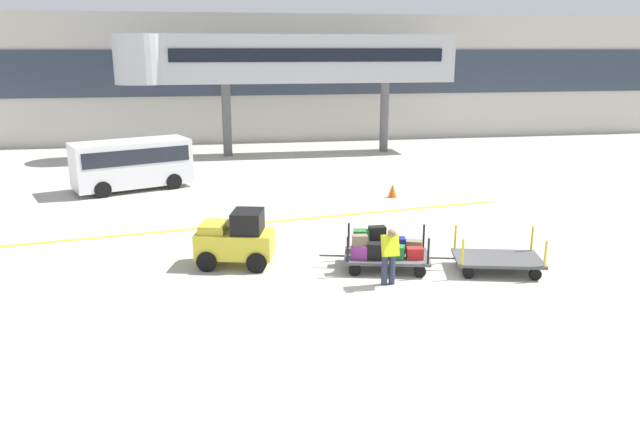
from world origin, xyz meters
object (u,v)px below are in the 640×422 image
Objects in this scene: baggage_tug at (236,239)px; baggage_handler at (390,253)px; baggage_cart_lead at (383,250)px; shuttle_van at (132,161)px; baggage_cart_middle at (497,259)px; safety_cone_near at (393,191)px.

baggage_handler is (3.78, -2.18, 0.11)m from baggage_tug.
baggage_tug is 4.08m from baggage_cart_lead.
baggage_cart_lead is 13.85m from shuttle_van.
baggage_tug is 0.75× the size of baggage_cart_middle.
baggage_cart_middle is (6.95, -1.70, -0.41)m from baggage_tug.
baggage_handler reaches higher than safety_cone_near.
baggage_cart_lead is at bearing 81.46° from baggage_handler.
shuttle_van reaches higher than baggage_cart_middle.
baggage_tug is at bearing -68.72° from shuttle_van.
shuttle_van is 9.39× the size of safety_cone_near.
safety_cone_near is (2.62, 7.98, -0.27)m from baggage_cart_lead.
baggage_cart_lead is 1.98× the size of baggage_handler.
baggage_tug reaches higher than baggage_handler.
baggage_cart_middle is 5.61× the size of safety_cone_near.
baggage_handler reaches higher than baggage_cart_middle.
shuttle_van is 11.15m from safety_cone_near.
baggage_tug is at bearing 150.02° from baggage_handler.
baggage_tug reaches higher than safety_cone_near.
shuttle_van is at bearing 121.94° from baggage_handler.
baggage_cart_middle is 3.26m from baggage_handler.
baggage_handler reaches higher than baggage_cart_lead.
shuttle_van is (-4.02, 10.33, 0.48)m from baggage_tug.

